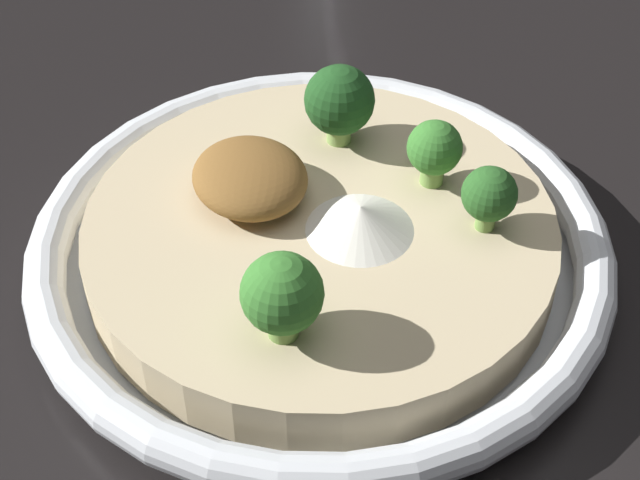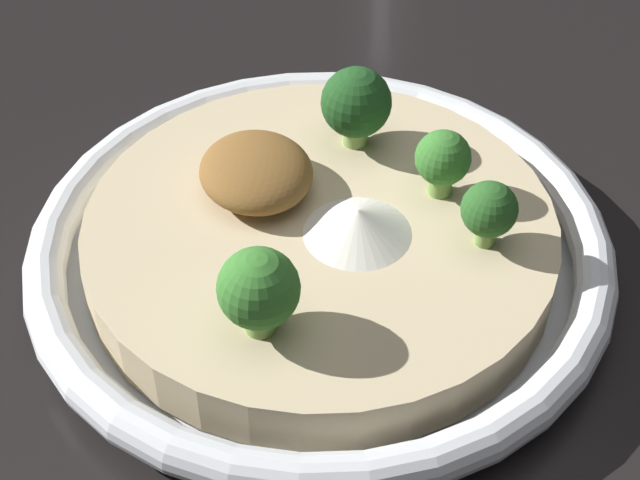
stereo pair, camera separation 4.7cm
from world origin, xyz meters
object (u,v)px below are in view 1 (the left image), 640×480
object	(u,v)px
broccoli_back_left	(282,295)
broccoli_front_right	(339,102)
broccoli_front_left	(489,195)
risotto_bowl	(320,246)
broccoli_front	(437,152)

from	to	relation	value
broccoli_back_left	broccoli_front_right	world-z (taller)	broccoli_front_right
broccoli_back_left	broccoli_front_right	xyz separation A→B (m)	(0.11, -0.08, 0.00)
broccoli_back_left	broccoli_front_left	xyz separation A→B (m)	(0.02, -0.11, -0.00)
risotto_bowl	broccoli_front_left	bearing A→B (deg)	-120.62
broccoli_front	broccoli_front_left	world-z (taller)	broccoli_front
broccoli_back_left	risotto_bowl	bearing A→B (deg)	-39.20
broccoli_back_left	broccoli_front_right	size ratio (longest dim) A/B	0.96
risotto_bowl	broccoli_front	world-z (taller)	broccoli_front
broccoli_back_left	broccoli_front_right	bearing A→B (deg)	-37.73
broccoli_front	broccoli_front_right	distance (m)	0.06
broccoli_front_right	broccoli_back_left	bearing A→B (deg)	142.27
risotto_bowl	broccoli_front_left	world-z (taller)	broccoli_front_left
risotto_bowl	broccoli_back_left	distance (m)	0.08
broccoli_front_right	risotto_bowl	bearing A→B (deg)	143.97
broccoli_front	broccoli_front_right	bearing A→B (deg)	25.30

